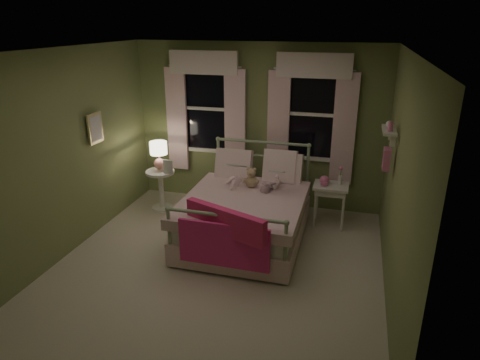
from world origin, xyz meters
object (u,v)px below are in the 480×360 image
(nightstand_left, at_px, (161,184))
(table_lamp, at_px, (159,153))
(child_right, at_px, (273,169))
(child_left, at_px, (235,164))
(bed, at_px, (247,214))
(teddy_bear, at_px, (251,179))
(nightstand_right, at_px, (331,191))

(nightstand_left, relative_size, table_lamp, 1.45)
(child_right, bearing_deg, child_left, 13.64)
(bed, relative_size, nightstand_left, 3.13)
(bed, relative_size, teddy_bear, 6.61)
(child_left, relative_size, table_lamp, 1.64)
(bed, bearing_deg, nightstand_right, 33.59)
(table_lamp, bearing_deg, teddy_bear, -12.24)
(child_left, xyz_separation_m, table_lamp, (-1.30, 0.18, 0.02))
(nightstand_left, relative_size, nightstand_right, 1.02)
(teddy_bear, height_order, table_lamp, table_lamp)
(nightstand_right, bearing_deg, nightstand_left, -177.81)
(child_left, height_order, teddy_bear, child_left)
(teddy_bear, height_order, nightstand_right, teddy_bear)
(nightstand_left, distance_m, table_lamp, 0.54)
(teddy_bear, height_order, nightstand_left, teddy_bear)
(bed, xyz_separation_m, nightstand_left, (-1.58, 0.62, 0.04))
(teddy_bear, distance_m, nightstand_left, 1.66)
(child_left, height_order, nightstand_right, child_left)
(child_left, height_order, child_right, child_left)
(nightstand_right, bearing_deg, child_left, -168.19)
(child_left, relative_size, child_right, 1.06)
(child_right, distance_m, table_lamp, 1.87)
(bed, bearing_deg, nightstand_left, 158.73)
(bed, distance_m, child_left, 0.76)
(child_left, distance_m, nightstand_left, 1.41)
(child_right, height_order, table_lamp, child_right)
(bed, xyz_separation_m, nightstand_right, (1.08, 0.72, 0.17))
(child_left, bearing_deg, table_lamp, -15.05)
(table_lamp, bearing_deg, nightstand_left, -45.00)
(child_right, bearing_deg, teddy_bear, 43.14)
(table_lamp, distance_m, nightstand_right, 2.70)
(teddy_bear, relative_size, nightstand_left, 0.47)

